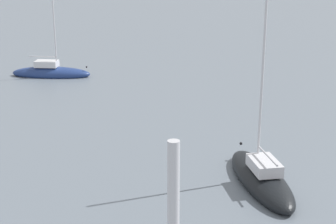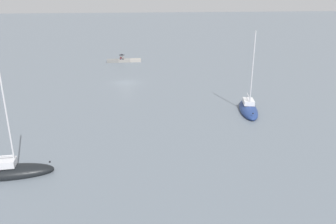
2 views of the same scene
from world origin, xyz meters
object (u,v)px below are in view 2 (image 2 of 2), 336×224
Objects in this scene: umbrella_open_black at (122,55)px; person_seated_maroon_right at (121,58)px; sailboat_black_near at (9,172)px; sailboat_navy_far at (248,109)px; person_seated_grey_left at (123,58)px.

person_seated_maroon_right is at bearing 20.07° from umbrella_open_black.
sailboat_black_near is (10.96, 53.60, -1.44)m from umbrella_open_black.
sailboat_navy_far is at bearing 113.60° from sailboat_black_near.
umbrella_open_black is at bearing -53.54° from sailboat_navy_far.
sailboat_black_near reaches higher than person_seated_grey_left.
sailboat_black_near is at bearing 78.44° from umbrella_open_black.
sailboat_navy_far is (-17.51, 39.57, -1.42)m from umbrella_open_black.
person_seated_grey_left is 0.95m from umbrella_open_black.
umbrella_open_black is 43.30m from sailboat_navy_far.
person_seated_grey_left is at bearing 133.90° from umbrella_open_black.
person_seated_maroon_right is 0.07× the size of sailboat_black_near.
person_seated_grey_left is 0.58m from person_seated_maroon_right.
person_seated_maroon_right is 0.06× the size of sailboat_navy_far.
umbrella_open_black is 54.73m from sailboat_black_near.
umbrella_open_black is (0.27, -0.28, 0.87)m from person_seated_grey_left.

